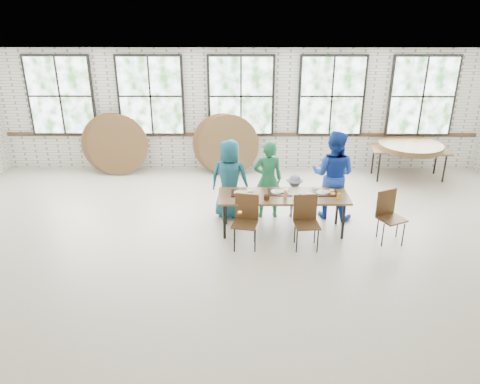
% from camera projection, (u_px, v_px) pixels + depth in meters
% --- Properties ---
extents(room, '(12.00, 12.00, 12.00)m').
position_uv_depth(room, '(241.00, 98.00, 11.36)').
color(room, beige).
rests_on(room, ground).
extents(dining_table, '(2.41, 0.83, 0.74)m').
position_uv_depth(dining_table, '(283.00, 198.00, 8.63)').
color(dining_table, brown).
rests_on(dining_table, ground).
extents(chair_near_left, '(0.49, 0.48, 0.95)m').
position_uv_depth(chair_near_left, '(246.00, 216.00, 8.20)').
color(chair_near_left, '#482F18').
rests_on(chair_near_left, ground).
extents(chair_near_right, '(0.45, 0.44, 0.95)m').
position_uv_depth(chair_near_right, '(306.00, 217.00, 8.18)').
color(chair_near_right, '#482F18').
rests_on(chair_near_right, ground).
extents(chair_spare, '(0.56, 0.55, 0.95)m').
position_uv_depth(chair_spare, '(389.00, 212.00, 8.38)').
color(chair_spare, '#482F18').
rests_on(chair_spare, ground).
extents(adult_teal, '(0.88, 0.68, 1.59)m').
position_uv_depth(adult_teal, '(230.00, 179.00, 9.19)').
color(adult_teal, '#1C526E').
rests_on(adult_teal, ground).
extents(adult_green, '(0.61, 0.44, 1.58)m').
position_uv_depth(adult_green, '(268.00, 180.00, 9.19)').
color(adult_green, '#1A643C').
rests_on(adult_green, ground).
extents(toddler, '(0.58, 0.35, 0.89)m').
position_uv_depth(toddler, '(294.00, 196.00, 9.32)').
color(toddler, '#121438').
rests_on(toddler, ground).
extents(adult_blue, '(1.06, 0.95, 1.78)m').
position_uv_depth(adult_blue, '(333.00, 175.00, 9.14)').
color(adult_blue, '#16379E').
rests_on(adult_blue, ground).
extents(storage_table, '(1.86, 0.91, 0.74)m').
position_uv_depth(storage_table, '(410.00, 151.00, 11.21)').
color(storage_table, brown).
rests_on(storage_table, ground).
extents(tabletop_clutter, '(1.98, 0.56, 0.11)m').
position_uv_depth(tabletop_clutter, '(289.00, 195.00, 8.57)').
color(tabletop_clutter, black).
rests_on(tabletop_clutter, dining_table).
extents(round_tops_stacked, '(1.50, 1.50, 0.13)m').
position_uv_depth(round_tops_stacked, '(411.00, 146.00, 11.16)').
color(round_tops_stacked, brown).
rests_on(round_tops_stacked, storage_table).
extents(round_tops_leaning, '(4.40, 0.44, 1.48)m').
position_uv_depth(round_tops_leaning, '(170.00, 145.00, 11.52)').
color(round_tops_leaning, brown).
rests_on(round_tops_leaning, ground).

